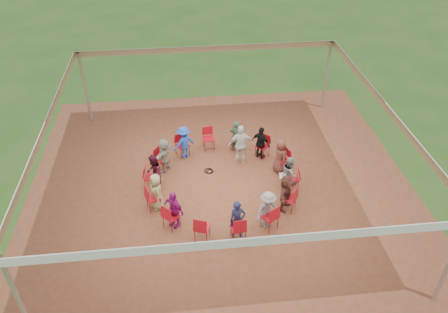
{
  "coord_description": "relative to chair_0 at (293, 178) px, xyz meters",
  "views": [
    {
      "loc": [
        -1.17,
        -11.3,
        9.67
      ],
      "look_at": [
        0.12,
        0.3,
        1.1
      ],
      "focal_mm": 35.0,
      "sensor_mm": 36.0,
      "label": 1
    }
  ],
  "objects": [
    {
      "name": "chair_4",
      "position": [
        -2.6,
        2.66,
        0.0
      ],
      "size": [
        0.46,
        0.48,
        0.9
      ],
      "primitive_type": null,
      "rotation": [
        0.0,
        0.0,
        -3.04
      ],
      "color": "#AF0C19",
      "rests_on": "ground"
    },
    {
      "name": "chair_2",
      "position": [
        -0.66,
        1.95,
        0.0
      ],
      "size": [
        0.61,
        0.61,
        0.9
      ],
      "primitive_type": null,
      "rotation": [
        0.0,
        0.0,
        2.35
      ],
      "color": "#AF0C19",
      "rests_on": "ground"
    },
    {
      "name": "person_seated_10",
      "position": [
        -1.18,
        -1.63,
        0.21
      ],
      "size": [
        0.94,
        0.8,
        1.3
      ],
      "primitive_type": "imported",
      "rotation": [
        0.0,
        0.0,
        0.55
      ],
      "color": "gray",
      "rests_on": "ground"
    },
    {
      "name": "person_seated_4",
      "position": [
        -3.54,
        2.22,
        0.21
      ],
      "size": [
        0.94,
        0.8,
        1.3
      ],
      "primitive_type": "imported",
      "rotation": [
        0.0,
        0.0,
        -2.59
      ],
      "color": "#1D47B9",
      "rests_on": "ground"
    },
    {
      "name": "chair_12",
      "position": [
        -1.12,
        -1.73,
        0.0
      ],
      "size": [
        0.59,
        0.59,
        0.9
      ],
      "primitive_type": null,
      "rotation": [
        0.0,
        0.0,
        0.55
      ],
      "color": "#AF0C19",
      "rests_on": "ground"
    },
    {
      "name": "person_seated_6",
      "position": [
        -4.6,
        0.57,
        0.21
      ],
      "size": [
        0.44,
        0.67,
        1.3
      ],
      "primitive_type": "imported",
      "rotation": [
        0.0,
        0.0,
        -1.69
      ],
      "color": "#420F1F",
      "rests_on": "ground"
    },
    {
      "name": "cable_coil",
      "position": [
        -2.71,
        1.24,
        -0.43
      ],
      "size": [
        0.39,
        0.39,
        0.03
      ],
      "rotation": [
        0.0,
        0.0,
        0.29
      ],
      "color": "black",
      "rests_on": "ground"
    },
    {
      "name": "chair_8",
      "position": [
        -4.61,
        -0.47,
        0.0
      ],
      "size": [
        0.55,
        0.54,
        0.9
      ],
      "primitive_type": null,
      "rotation": [
        0.0,
        0.0,
        -1.25
      ],
      "color": "#AF0C19",
      "rests_on": "ground"
    },
    {
      "name": "person_seated_8",
      "position": [
        -3.97,
        -1.29,
        0.21
      ],
      "size": [
        0.81,
        0.82,
        1.3
      ],
      "primitive_type": "imported",
      "rotation": [
        0.0,
        0.0,
        -0.8
      ],
      "color": "#9C167D",
      "rests_on": "ground"
    },
    {
      "name": "chair_5",
      "position": [
        -3.6,
        2.32,
        0.0
      ],
      "size": [
        0.59,
        0.59,
        0.9
      ],
      "primitive_type": null,
      "rotation": [
        0.0,
        0.0,
        -2.59
      ],
      "color": "#AF0C19",
      "rests_on": "ground"
    },
    {
      "name": "chair_0",
      "position": [
        0.0,
        0.0,
        0.0
      ],
      "size": [
        0.49,
        0.47,
        0.9
      ],
      "primitive_type": null,
      "rotation": [
        0.0,
        0.0,
        1.45
      ],
      "color": "#AF0C19",
      "rests_on": "ground"
    },
    {
      "name": "chair_6",
      "position": [
        -4.36,
        1.58,
        0.0
      ],
      "size": [
        0.6,
        0.59,
        0.9
      ],
      "primitive_type": null,
      "rotation": [
        0.0,
        0.0,
        -2.14
      ],
      "color": "#AF0C19",
      "rests_on": "ground"
    },
    {
      "name": "chair_7",
      "position": [
        -4.72,
        0.58,
        0.0
      ],
      "size": [
        0.49,
        0.47,
        0.9
      ],
      "primitive_type": null,
      "rotation": [
        0.0,
        0.0,
        -1.69
      ],
      "color": "#AF0C19",
      "rests_on": "ground"
    },
    {
      "name": "person_seated_7",
      "position": [
        -4.5,
        -0.43,
        0.21
      ],
      "size": [
        0.54,
        0.72,
        1.3
      ],
      "primitive_type": "imported",
      "rotation": [
        0.0,
        0.0,
        -1.25
      ],
      "color": "#9B9159",
      "rests_on": "ground"
    },
    {
      "name": "tent",
      "position": [
        -2.36,
        0.29,
        1.92
      ],
      "size": [
        10.33,
        10.33,
        3.0
      ],
      "color": "#B2B2B7",
      "rests_on": "ground"
    },
    {
      "name": "ground",
      "position": [
        -2.36,
        0.29,
        -0.45
      ],
      "size": [
        80.0,
        80.0,
        0.0
      ],
      "primitive_type": "plane",
      "color": "#254A17",
      "rests_on": "ground"
    },
    {
      "name": "chair_10",
      "position": [
        -3.17,
        -1.94,
        0.0
      ],
      "size": [
        0.54,
        0.56,
        0.9
      ],
      "primitive_type": null,
      "rotation": [
        0.0,
        0.0,
        -0.35
      ],
      "color": "#AF0C19",
      "rests_on": "ground"
    },
    {
      "name": "chair_1",
      "position": [
        -0.11,
        1.05,
        0.0
      ],
      "size": [
        0.55,
        0.54,
        0.9
      ],
      "primitive_type": null,
      "rotation": [
        0.0,
        0.0,
        1.9
      ],
      "color": "#AF0C19",
      "rests_on": "ground"
    },
    {
      "name": "chair_11",
      "position": [
        -2.12,
        -2.07,
        0.0
      ],
      "size": [
        0.46,
        0.48,
        0.9
      ],
      "primitive_type": null,
      "rotation": [
        0.0,
        0.0,
        0.1
      ],
      "color": "#AF0C19",
      "rests_on": "ground"
    },
    {
      "name": "chair_9",
      "position": [
        -4.06,
        -1.37,
        0.0
      ],
      "size": [
        0.61,
        0.61,
        0.9
      ],
      "primitive_type": null,
      "rotation": [
        0.0,
        0.0,
        -0.8
      ],
      "color": "#AF0C19",
      "rests_on": "ground"
    },
    {
      "name": "person_seated_5",
      "position": [
        -4.26,
        1.51,
        0.21
      ],
      "size": [
        1.03,
        1.26,
        1.3
      ],
      "primitive_type": "imported",
      "rotation": [
        0.0,
        0.0,
        -2.14
      ],
      "color": "#9E9B8C",
      "rests_on": "ground"
    },
    {
      "name": "person_seated_2",
      "position": [
        -0.75,
        1.87,
        0.21
      ],
      "size": [
        0.81,
        0.82,
        1.3
      ],
      "primitive_type": "imported",
      "rotation": [
        0.0,
        0.0,
        2.35
      ],
      "color": "black",
      "rests_on": "ground"
    },
    {
      "name": "dirt_patch",
      "position": [
        -2.36,
        0.29,
        -0.44
      ],
      "size": [
        13.0,
        13.0,
        0.0
      ],
      "primitive_type": "plane",
      "color": "brown",
      "rests_on": "ground"
    },
    {
      "name": "chair_3",
      "position": [
        -1.55,
        2.53,
        0.0
      ],
      "size": [
        0.54,
        0.56,
        0.9
      ],
      "primitive_type": null,
      "rotation": [
        0.0,
        0.0,
        2.79
      ],
      "color": "#AF0C19",
      "rests_on": "ground"
    },
    {
      "name": "person_seated_11",
      "position": [
        -0.46,
        -0.93,
        0.21
      ],
      "size": [
        1.03,
        1.26,
        1.3
      ],
      "primitive_type": "imported",
      "rotation": [
        0.0,
        0.0,
        1.0
      ],
      "color": "#572C25",
      "rests_on": "ground"
    },
    {
      "name": "person_seated_1",
      "position": [
        -0.22,
        1.01,
        0.21
      ],
      "size": [
        0.54,
        0.72,
        1.3
      ],
      "primitive_type": "imported",
      "rotation": [
        0.0,
        0.0,
        1.9
      ],
      "color": "#572C25",
      "rests_on": "ground"
    },
    {
      "name": "person_seated_0",
      "position": [
        -0.12,
        0.01,
        0.21
      ],
      "size": [
        0.44,
        0.67,
        1.3
      ],
      "primitive_type": "imported",
      "rotation": [
        0.0,
        0.0,
        1.45
      ],
      "color": "gray",
      "rests_on": "ground"
    },
    {
      "name": "laptop",
      "position": [
        -0.28,
        0.03,
        0.17
      ],
      "size": [
        0.28,
        0.34,
        0.21
      ],
      "rotation": [
        0.0,
        0.0,
        1.45
      ],
      "color": "#B7B7BC",
      "rests_on": "ground"
    },
    {
      "name": "person_seated_9",
      "position": [
        -2.13,
        -1.95,
        0.21
      ],
      "size": [
        0.5,
        0.36,
        1.3
      ],
      "primitive_type": "imported",
      "rotation": [
        0.0,
        0.0,
        0.1
      ],
      "color": "#1C1C3E",
      "rests_on": "ground"
    },
    {
      "name": "standing_person",
      "position": [
        -1.52,
        1.67,
        0.34
      ],
      "size": [
        0.92,
        0.48,
        1.56
      ],
      "primitive_type": "imported",
      "rotation": [
        0.0,
        0.0,
        3.15
      ],
      "color": "silver",
      "rests_on": "ground"
    },
    {
      "name": "chair_13",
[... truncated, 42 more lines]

